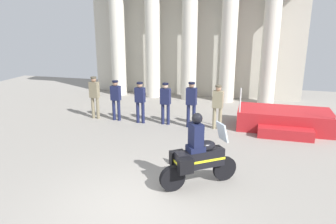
{
  "coord_description": "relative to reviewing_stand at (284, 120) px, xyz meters",
  "views": [
    {
      "loc": [
        2.34,
        -5.83,
        4.04
      ],
      "look_at": [
        -0.26,
        3.62,
        1.18
      ],
      "focal_mm": 34.52,
      "sensor_mm": 36.0,
      "label": 1
    }
  ],
  "objects": [
    {
      "name": "reviewing_stand",
      "position": [
        0.0,
        0.0,
        0.0
      ],
      "size": [
        3.38,
        2.17,
        1.64
      ],
      "color": "#B21E23",
      "rests_on": "ground_plane"
    },
    {
      "name": "colonnade_backdrop",
      "position": [
        -4.44,
        4.29,
        3.26
      ],
      "size": [
        11.17,
        1.62,
        7.19
      ],
      "color": "beige",
      "rests_on": "ground_plane"
    },
    {
      "name": "officer_in_row_1",
      "position": [
        -6.53,
        -0.61,
        0.62
      ],
      "size": [
        0.4,
        0.26,
        1.65
      ],
      "rotation": [
        0.0,
        0.0,
        3.04
      ],
      "color": "#191E42",
      "rests_on": "ground_plane"
    },
    {
      "name": "officer_in_row_5",
      "position": [
        -2.42,
        -0.6,
        0.63
      ],
      "size": [
        0.4,
        0.26,
        1.68
      ],
      "rotation": [
        0.0,
        0.0,
        3.04
      ],
      "color": "gray",
      "rests_on": "ground_plane"
    },
    {
      "name": "officer_in_row_4",
      "position": [
        -3.41,
        -0.69,
        0.68
      ],
      "size": [
        0.4,
        0.26,
        1.76
      ],
      "rotation": [
        0.0,
        0.0,
        3.04
      ],
      "color": "#191E42",
      "rests_on": "ground_plane"
    },
    {
      "name": "motorcycle_with_rider",
      "position": [
        -2.38,
        -5.07,
        0.44
      ],
      "size": [
        1.74,
        1.35,
        1.9
      ],
      "rotation": [
        0.0,
        0.0,
        0.64
      ],
      "color": "black",
      "rests_on": "ground_plane"
    },
    {
      "name": "ground_plane",
      "position": [
        -3.48,
        -6.45,
        -0.36
      ],
      "size": [
        28.0,
        28.0,
        0.0
      ],
      "primitive_type": "plane",
      "color": "gray"
    },
    {
      "name": "officer_in_row_0",
      "position": [
        -7.48,
        -0.6,
        0.68
      ],
      "size": [
        0.4,
        0.26,
        1.76
      ],
      "rotation": [
        0.0,
        0.0,
        3.04
      ],
      "color": "#7A7056",
      "rests_on": "ground_plane"
    },
    {
      "name": "officer_in_row_3",
      "position": [
        -4.45,
        -0.58,
        0.62
      ],
      "size": [
        0.4,
        0.26,
        1.65
      ],
      "rotation": [
        0.0,
        0.0,
        3.04
      ],
      "color": "#191E42",
      "rests_on": "ground_plane"
    },
    {
      "name": "officer_in_row_2",
      "position": [
        -5.46,
        -0.69,
        0.62
      ],
      "size": [
        0.4,
        0.26,
        1.66
      ],
      "rotation": [
        0.0,
        0.0,
        3.04
      ],
      "color": "#191E42",
      "rests_on": "ground_plane"
    }
  ]
}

